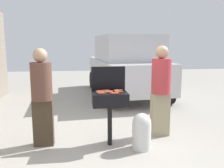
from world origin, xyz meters
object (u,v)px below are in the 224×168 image
Objects in this scene: hot_dog_3 at (100,91)px; hot_dog_4 at (108,91)px; hot_dog_0 at (102,93)px; hot_dog_5 at (118,90)px; hot_dog_11 at (119,90)px; hot_dog_1 at (109,92)px; hot_dog_2 at (114,93)px; hot_dog_12 at (115,93)px; propane_tank at (142,130)px; person_right at (161,88)px; parked_minivan at (126,66)px; hot_dog_6 at (100,92)px; hot_dog_9 at (109,92)px; hot_dog_10 at (118,91)px; hot_dog_13 at (101,92)px; person_left at (42,94)px; bbq_grill at (110,101)px; hot_dog_7 at (106,90)px; hot_dog_8 at (119,92)px.

hot_dog_4 is at bearing -16.39° from hot_dog_3.
hot_dog_5 is at bearing 36.30° from hot_dog_0.
hot_dog_1 is at bearing -140.70° from hot_dog_11.
hot_dog_2 is 0.04m from hot_dog_12.
hot_dog_1 is 0.21× the size of propane_tank.
parked_minivan reaches higher than person_right.
hot_dog_4 is 1.00× the size of hot_dog_12.
hot_dog_3 is at bearing 90.30° from hot_dog_6.
hot_dog_1 is 1.00× the size of hot_dog_2.
hot_dog_5 is 1.00× the size of hot_dog_9.
hot_dog_10 is (0.29, 0.16, 0.00)m from hot_dog_0.
hot_dog_3 is 0.07m from hot_dog_13.
hot_dog_3 is at bearing -15.34° from person_left.
hot_dog_4 is at bearing -157.86° from hot_dog_11.
hot_dog_1 and hot_dog_11 have the same top height.
person_left reaches higher than hot_dog_11.
person_right reaches higher than hot_dog_4.
hot_dog_9 is 0.08× the size of person_left.
hot_dog_11 is 0.08× the size of person_right.
hot_dog_7 reaches higher than bbq_grill.
parked_minivan is at bearing 74.54° from hot_dog_7.
hot_dog_10 is at bearing 59.53° from hot_dog_2.
hot_dog_12 is (-0.11, -0.28, 0.00)m from hot_dog_11.
parked_minivan is at bearing 73.71° from hot_dog_6.
hot_dog_4 is at bearing 26.06° from person_right.
hot_dog_8 is at bearing 35.58° from hot_dog_2.
propane_tank is (0.36, -0.17, -0.63)m from hot_dog_8.
hot_dog_6 is at bearing -154.23° from hot_dog_11.
hot_dog_4 is 0.08× the size of person_right.
hot_dog_12 is 1.00× the size of hot_dog_13.
hot_dog_10 is (0.32, -0.05, 0.00)m from hot_dog_3.
bbq_grill is 0.16m from hot_dog_9.
hot_dog_3 is 0.98m from propane_tank.
hot_dog_7 and hot_dog_10 have the same top height.
hot_dog_5 is 0.21× the size of propane_tank.
hot_dog_9 is at bearing 45.22° from hot_dog_0.
hot_dog_4 is 0.17m from hot_dog_10.
hot_dog_2 is 0.03× the size of parked_minivan.
hot_dog_13 is 0.94m from propane_tank.
hot_dog_7 is 0.31m from hot_dog_12.
hot_dog_1 and hot_dog_4 have the same top height.
hot_dog_10 is (-0.00, -0.06, 0.00)m from hot_dog_5.
hot_dog_7 is (-0.04, 0.08, 0.00)m from hot_dog_4.
hot_dog_9 is at bearing 70.77° from parked_minivan.
hot_dog_12 is at bearing -64.14° from hot_dog_9.
hot_dog_0 is 1.25m from person_right.
hot_dog_6 is (-0.02, 0.08, 0.00)m from hot_dog_0.
hot_dog_5 and hot_dog_13 have the same top height.
hot_dog_0 is at bearing 69.48° from parked_minivan.
hot_dog_4 and hot_dog_7 have the same top height.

